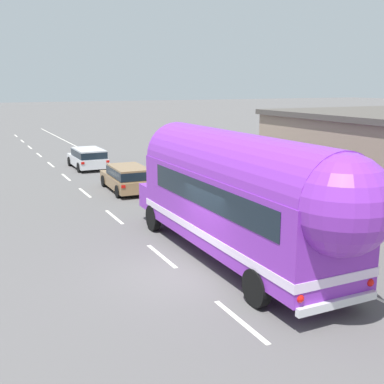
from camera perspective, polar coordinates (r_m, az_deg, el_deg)
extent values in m
plane|color=#565454|center=(14.74, -1.11, -9.55)|extent=(300.00, 300.00, 0.00)
cube|color=silver|center=(12.07, 5.69, -14.84)|extent=(0.14, 2.40, 0.01)
cube|color=silver|center=(16.19, -3.61, -7.50)|extent=(0.14, 2.40, 0.01)
cube|color=silver|center=(21.02, -9.13, -2.90)|extent=(0.14, 2.40, 0.01)
cube|color=silver|center=(25.96, -12.47, -0.08)|extent=(0.14, 2.40, 0.01)
cube|color=silver|center=(30.58, -14.58, 1.70)|extent=(0.14, 2.40, 0.01)
cube|color=silver|center=(35.71, -16.26, 3.11)|extent=(0.14, 2.40, 0.01)
cube|color=silver|center=(40.92, -17.53, 4.18)|extent=(0.14, 2.40, 0.01)
cube|color=silver|center=(46.27, -18.53, 5.02)|extent=(0.14, 2.40, 0.01)
cube|color=silver|center=(51.52, -19.31, 5.67)|extent=(0.14, 2.40, 0.01)
cube|color=silver|center=(57.14, -19.99, 6.23)|extent=(0.14, 2.40, 0.01)
cube|color=silver|center=(26.82, -4.16, 0.59)|extent=(0.12, 80.00, 0.01)
cube|color=purple|center=(15.27, 5.19, -1.90)|extent=(2.54, 9.30, 2.30)
cylinder|color=purple|center=(15.02, 5.28, 2.35)|extent=(2.49, 9.20, 2.45)
sphere|color=purple|center=(11.40, 17.11, -1.43)|extent=(2.40, 2.40, 2.40)
cube|color=purple|center=(20.03, -2.56, -0.36)|extent=(2.27, 1.31, 0.95)
cube|color=silver|center=(15.44, 5.14, -4.24)|extent=(2.58, 9.34, 0.24)
cube|color=black|center=(14.88, 5.82, 0.08)|extent=(2.56, 7.50, 0.76)
cube|color=black|center=(11.52, 16.98, -3.86)|extent=(2.00, 0.09, 0.84)
cube|color=silver|center=(11.92, 16.63, -9.65)|extent=(0.80, 0.06, 0.90)
cube|color=silver|center=(12.09, 16.74, -12.42)|extent=(2.34, 0.15, 0.20)
sphere|color=red|center=(11.39, 12.54, -12.11)|extent=(0.20, 0.20, 0.20)
sphere|color=red|center=(12.71, 20.16, -9.94)|extent=(0.20, 0.20, 0.20)
cube|color=black|center=(19.23, -1.90, 3.13)|extent=(2.14, 0.11, 0.96)
cube|color=silver|center=(20.68, -3.30, -0.31)|extent=(0.90, 0.10, 0.56)
cylinder|color=black|center=(18.80, -4.58, -3.06)|extent=(0.26, 1.00, 1.00)
cylinder|color=black|center=(19.72, 1.79, -2.28)|extent=(0.26, 1.00, 1.00)
cylinder|color=black|center=(12.64, 7.56, -11.10)|extent=(0.26, 1.00, 1.00)
cylinder|color=black|center=(13.97, 15.76, -9.12)|extent=(0.26, 1.00, 1.00)
cube|color=olive|center=(26.02, -7.70, 1.30)|extent=(1.97, 4.42, 0.60)
cube|color=olive|center=(25.46, -7.44, 2.37)|extent=(1.72, 2.96, 0.55)
cube|color=black|center=(25.47, -7.44, 2.31)|extent=(1.78, 3.00, 0.43)
cube|color=red|center=(23.71, -8.07, 0.63)|extent=(0.20, 0.05, 0.14)
cube|color=red|center=(24.17, -4.47, 0.94)|extent=(0.20, 0.05, 0.14)
cylinder|color=black|center=(27.25, -10.31, 1.28)|extent=(0.22, 0.65, 0.64)
cylinder|color=black|center=(27.69, -6.81, 1.58)|extent=(0.22, 0.65, 0.64)
cylinder|color=black|center=(24.44, -8.67, 0.05)|extent=(0.22, 0.65, 0.64)
cylinder|color=black|center=(24.93, -4.82, 0.40)|extent=(0.22, 0.65, 0.64)
cube|color=silver|center=(33.53, -12.20, 3.64)|extent=(1.88, 4.22, 0.60)
cube|color=silver|center=(32.99, -12.04, 4.52)|extent=(1.67, 2.97, 0.55)
cube|color=black|center=(32.99, -12.04, 4.46)|extent=(1.73, 3.01, 0.43)
cube|color=red|center=(31.28, -12.71, 3.33)|extent=(0.20, 0.04, 0.14)
cube|color=red|center=(31.68, -9.86, 3.56)|extent=(0.20, 0.04, 0.14)
cylinder|color=black|center=(34.72, -14.17, 3.51)|extent=(0.20, 0.64, 0.64)
cylinder|color=black|center=(35.12, -11.33, 3.74)|extent=(0.20, 0.64, 0.64)
cylinder|color=black|center=(32.00, -13.11, 2.82)|extent=(0.20, 0.64, 0.64)
cylinder|color=black|center=(32.43, -10.05, 3.08)|extent=(0.20, 0.64, 0.64)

